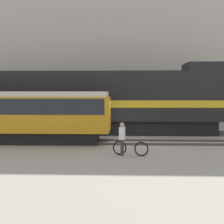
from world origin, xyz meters
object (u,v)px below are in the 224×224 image
(freight_locomotive, at_px, (80,101))
(streetcar, at_px, (12,113))
(person, at_px, (122,136))
(bicycle, at_px, (130,148))

(freight_locomotive, height_order, streetcar, freight_locomotive)
(person, bearing_deg, freight_locomotive, 111.30)
(freight_locomotive, relative_size, person, 13.58)
(bicycle, xyz_separation_m, person, (-0.40, -0.04, 0.61))
(freight_locomotive, xyz_separation_m, streetcar, (-3.47, -4.40, -0.62))
(freight_locomotive, distance_m, person, 8.80)
(person, bearing_deg, streetcar, 150.92)
(streetcar, bearing_deg, freight_locomotive, 51.73)
(freight_locomotive, relative_size, bicycle, 12.55)
(freight_locomotive, height_order, bicycle, freight_locomotive)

